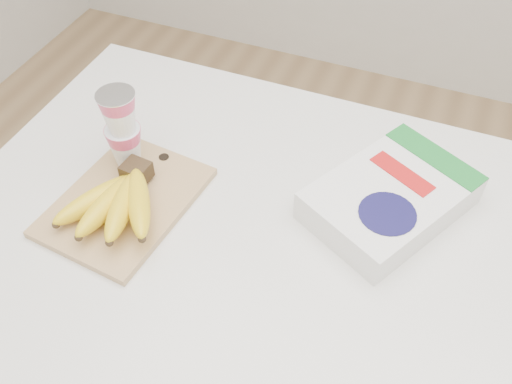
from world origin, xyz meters
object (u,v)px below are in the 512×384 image
table (293,384)px  bananas (118,200)px  cutting_board (126,202)px  yogurt_stack (122,127)px  cereal_box (390,198)px

table → bananas: 0.64m
cutting_board → yogurt_stack: size_ratio=1.80×
cutting_board → yogurt_stack: yogurt_stack is taller
cutting_board → bananas: bearing=-68.3°
table → cutting_board: size_ratio=4.49×
cutting_board → cereal_box: cereal_box is taller
cutting_board → cereal_box: size_ratio=0.85×
table → cutting_board: 0.61m
cutting_board → table: bearing=7.7°
yogurt_stack → table: bearing=-11.4°
table → bananas: bearing=-173.5°
bananas → cereal_box: size_ratio=0.59×
yogurt_stack → bananas: bearing=-66.7°
yogurt_stack → cereal_box: (0.49, 0.08, -0.07)m
bananas → yogurt_stack: size_ratio=1.25×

